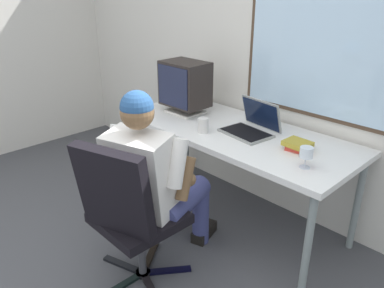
{
  "coord_description": "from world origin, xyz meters",
  "views": [
    {
      "loc": [
        1.4,
        -0.48,
        1.77
      ],
      "look_at": [
        -0.23,
        1.09,
        0.78
      ],
      "focal_mm": 35.69,
      "sensor_mm": 36.0,
      "label": 1
    }
  ],
  "objects_px": {
    "office_chair": "(128,210)",
    "coffee_mug": "(203,125)",
    "wine_glass": "(306,154)",
    "person_seated": "(154,178)",
    "desk": "(233,136)",
    "book_stack": "(297,145)",
    "crt_monitor": "(185,85)",
    "laptop": "(253,124)"
  },
  "relations": [
    {
      "from": "wine_glass",
      "to": "book_stack",
      "type": "bearing_deg",
      "value": 132.07
    },
    {
      "from": "person_seated",
      "to": "laptop",
      "type": "bearing_deg",
      "value": 81.24
    },
    {
      "from": "office_chair",
      "to": "book_stack",
      "type": "xyz_separation_m",
      "value": [
        0.45,
        1.02,
        0.24
      ]
    },
    {
      "from": "office_chair",
      "to": "book_stack",
      "type": "bearing_deg",
      "value": 66.28
    },
    {
      "from": "desk",
      "to": "person_seated",
      "type": "height_order",
      "value": "person_seated"
    },
    {
      "from": "desk",
      "to": "crt_monitor",
      "type": "xyz_separation_m",
      "value": [
        -0.53,
        0.0,
        0.29
      ]
    },
    {
      "from": "office_chair",
      "to": "coffee_mug",
      "type": "height_order",
      "value": "office_chair"
    },
    {
      "from": "office_chair",
      "to": "crt_monitor",
      "type": "distance_m",
      "value": 1.26
    },
    {
      "from": "crt_monitor",
      "to": "coffee_mug",
      "type": "xyz_separation_m",
      "value": [
        0.41,
        -0.21,
        -0.18
      ]
    },
    {
      "from": "laptop",
      "to": "wine_glass",
      "type": "bearing_deg",
      "value": -22.1
    },
    {
      "from": "office_chair",
      "to": "laptop",
      "type": "bearing_deg",
      "value": 87.24
    },
    {
      "from": "laptop",
      "to": "coffee_mug",
      "type": "relative_size",
      "value": 3.54
    },
    {
      "from": "laptop",
      "to": "office_chair",
      "type": "bearing_deg",
      "value": -92.76
    },
    {
      "from": "person_seated",
      "to": "book_stack",
      "type": "bearing_deg",
      "value": 55.59
    },
    {
      "from": "desk",
      "to": "laptop",
      "type": "relative_size",
      "value": 4.79
    },
    {
      "from": "book_stack",
      "to": "desk",
      "type": "bearing_deg",
      "value": -179.5
    },
    {
      "from": "crt_monitor",
      "to": "person_seated",
      "type": "bearing_deg",
      "value": -54.87
    },
    {
      "from": "coffee_mug",
      "to": "wine_glass",
      "type": "bearing_deg",
      "value": 2.05
    },
    {
      "from": "wine_glass",
      "to": "book_stack",
      "type": "distance_m",
      "value": 0.25
    },
    {
      "from": "desk",
      "to": "wine_glass",
      "type": "height_order",
      "value": "wine_glass"
    },
    {
      "from": "desk",
      "to": "laptop",
      "type": "xyz_separation_m",
      "value": [
        0.13,
        0.05,
        0.12
      ]
    },
    {
      "from": "person_seated",
      "to": "crt_monitor",
      "type": "relative_size",
      "value": 2.91
    },
    {
      "from": "person_seated",
      "to": "crt_monitor",
      "type": "bearing_deg",
      "value": 125.13
    },
    {
      "from": "wine_glass",
      "to": "coffee_mug",
      "type": "height_order",
      "value": "wine_glass"
    },
    {
      "from": "book_stack",
      "to": "coffee_mug",
      "type": "distance_m",
      "value": 0.68
    },
    {
      "from": "desk",
      "to": "office_chair",
      "type": "bearing_deg",
      "value": -85.46
    },
    {
      "from": "wine_glass",
      "to": "person_seated",
      "type": "bearing_deg",
      "value": -139.75
    },
    {
      "from": "person_seated",
      "to": "coffee_mug",
      "type": "relative_size",
      "value": 11.32
    },
    {
      "from": "crt_monitor",
      "to": "book_stack",
      "type": "xyz_separation_m",
      "value": [
        1.06,
        0.0,
        -0.2
      ]
    },
    {
      "from": "crt_monitor",
      "to": "coffee_mug",
      "type": "bearing_deg",
      "value": -26.71
    },
    {
      "from": "office_chair",
      "to": "book_stack",
      "type": "distance_m",
      "value": 1.14
    },
    {
      "from": "office_chair",
      "to": "wine_glass",
      "type": "relative_size",
      "value": 7.69
    },
    {
      "from": "office_chair",
      "to": "crt_monitor",
      "type": "height_order",
      "value": "crt_monitor"
    },
    {
      "from": "desk",
      "to": "book_stack",
      "type": "distance_m",
      "value": 0.54
    },
    {
      "from": "office_chair",
      "to": "person_seated",
      "type": "xyz_separation_m",
      "value": [
        -0.07,
        0.26,
        0.08
      ]
    },
    {
      "from": "book_stack",
      "to": "crt_monitor",
      "type": "bearing_deg",
      "value": -179.88
    },
    {
      "from": "crt_monitor",
      "to": "laptop",
      "type": "relative_size",
      "value": 1.1
    },
    {
      "from": "book_stack",
      "to": "laptop",
      "type": "bearing_deg",
      "value": 173.34
    },
    {
      "from": "wine_glass",
      "to": "coffee_mug",
      "type": "relative_size",
      "value": 1.19
    },
    {
      "from": "crt_monitor",
      "to": "laptop",
      "type": "xyz_separation_m",
      "value": [
        0.66,
        0.05,
        -0.17
      ]
    },
    {
      "from": "desk",
      "to": "office_chair",
      "type": "height_order",
      "value": "office_chair"
    },
    {
      "from": "book_stack",
      "to": "wine_glass",
      "type": "bearing_deg",
      "value": -47.93
    }
  ]
}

